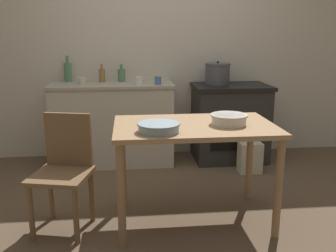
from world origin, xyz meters
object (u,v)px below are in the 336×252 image
(flour_sack, at_px, (250,158))
(mixing_bowl_large, at_px, (229,119))
(bottle_left, at_px, (68,72))
(cup_center_left, at_px, (158,80))
(bottle_mid_left, at_px, (102,75))
(bottle_far_left, at_px, (122,75))
(stove, at_px, (230,122))
(cup_center_right, at_px, (82,81))
(stock_pot, at_px, (218,74))
(chair, at_px, (64,168))
(mixing_bowl_small, at_px, (159,127))
(work_table, at_px, (194,138))
(cup_center, at_px, (139,81))

(flour_sack, relative_size, mixing_bowl_large, 1.19)
(bottle_left, xyz_separation_m, cup_center_left, (0.99, -0.35, -0.07))
(bottle_mid_left, bearing_deg, bottle_far_left, 2.36)
(stove, distance_m, cup_center_left, 0.99)
(bottle_far_left, height_order, cup_center_right, bottle_far_left)
(stock_pot, bearing_deg, chair, -135.15)
(stock_pot, distance_m, mixing_bowl_large, 1.57)
(bottle_mid_left, bearing_deg, bottle_left, 170.01)
(mixing_bowl_large, relative_size, bottle_left, 0.95)
(mixing_bowl_small, xyz_separation_m, bottle_left, (-0.87, 1.84, 0.20))
(work_table, xyz_separation_m, bottle_far_left, (-0.56, 1.59, 0.31))
(flour_sack, xyz_separation_m, bottle_far_left, (-1.33, 0.63, 0.82))
(cup_center_right, bearing_deg, flour_sack, -12.59)
(work_table, bearing_deg, cup_center, 106.34)
(stove, height_order, cup_center, cup_center)
(stock_pot, relative_size, cup_center_right, 3.59)
(work_table, xyz_separation_m, cup_center_right, (-0.98, 1.35, 0.27))
(stock_pot, xyz_separation_m, mixing_bowl_large, (-0.27, -1.54, -0.17))
(bottle_far_left, xyz_separation_m, bottle_mid_left, (-0.22, -0.01, 0.00))
(bottle_left, xyz_separation_m, cup_center, (0.78, -0.37, -0.07))
(bottle_left, distance_m, cup_center_right, 0.35)
(work_table, distance_m, bottle_mid_left, 1.79)
(stove, relative_size, cup_center_left, 10.06)
(flour_sack, bearing_deg, work_table, -128.84)
(bottle_mid_left, height_order, cup_center, bottle_mid_left)
(stock_pot, bearing_deg, flour_sack, -65.31)
(chair, bearing_deg, mixing_bowl_small, -2.52)
(cup_center_left, bearing_deg, bottle_far_left, 143.06)
(stove, bearing_deg, cup_center_left, -170.36)
(bottle_mid_left, relative_size, cup_center_left, 2.29)
(flour_sack, xyz_separation_m, cup_center_right, (-1.75, 0.39, 0.78))
(flour_sack, bearing_deg, cup_center, 164.78)
(cup_center_right, bearing_deg, stove, 2.97)
(chair, height_order, flour_sack, chair)
(flour_sack, distance_m, cup_center_right, 1.96)
(work_table, height_order, chair, chair)
(mixing_bowl_small, height_order, bottle_left, bottle_left)
(work_table, distance_m, chair, 1.00)
(flour_sack, bearing_deg, cup_center_right, 167.41)
(work_table, xyz_separation_m, mixing_bowl_large, (0.25, -0.04, 0.15))
(cup_center, bearing_deg, bottle_far_left, 120.41)
(cup_center_right, bearing_deg, bottle_mid_left, 48.65)
(cup_center_left, bearing_deg, mixing_bowl_small, -94.42)
(stove, distance_m, flour_sack, 0.56)
(cup_center_right, bearing_deg, stock_pot, 5.66)
(mixing_bowl_large, height_order, mixing_bowl_small, mixing_bowl_large)
(bottle_far_left, bearing_deg, bottle_mid_left, -177.64)
(stock_pot, bearing_deg, cup_center, -165.83)
(stove, relative_size, cup_center, 9.97)
(cup_center_left, relative_size, cup_center, 0.99)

